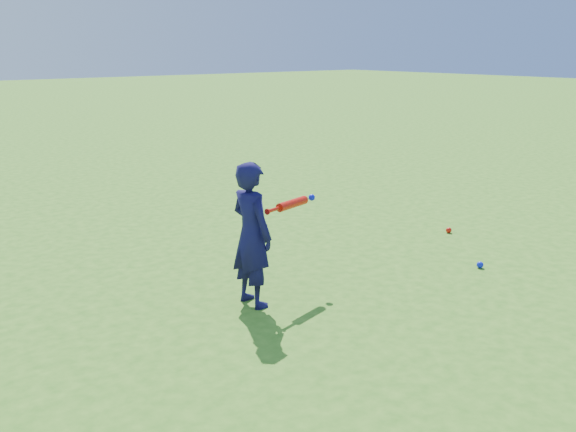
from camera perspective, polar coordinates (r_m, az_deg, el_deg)
The scene contains 5 objects.
ground at distance 5.54m, azimuth 1.77°, elevation -7.61°, with size 80.00×80.00×0.00m, color #37761C.
child at distance 5.30m, azimuth -3.25°, elevation -1.66°, with size 0.45×0.29×1.22m, color #120E43.
ground_ball_red at distance 7.73m, azimuth 14.10°, elevation -1.23°, with size 0.07×0.07×0.07m, color red.
ground_ball_blue at distance 6.60m, azimuth 16.70°, elevation -4.18°, with size 0.07×0.07×0.07m, color #0D1ADF.
bat_swing at distance 5.63m, azimuth 0.55°, elevation 1.15°, with size 0.67×0.21×0.08m.
Camera 1 is at (-3.35, -3.86, 2.12)m, focal length 40.00 mm.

